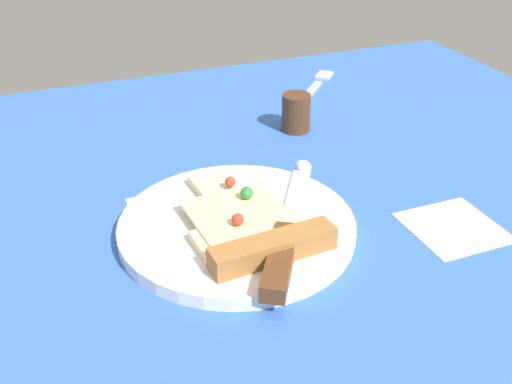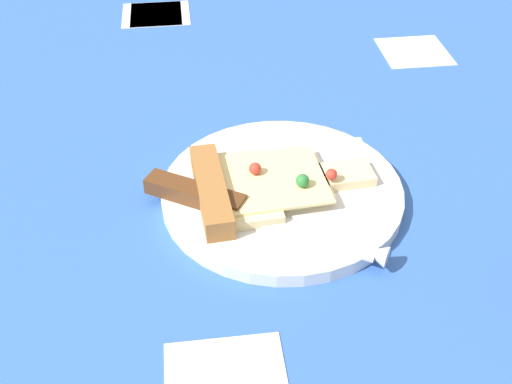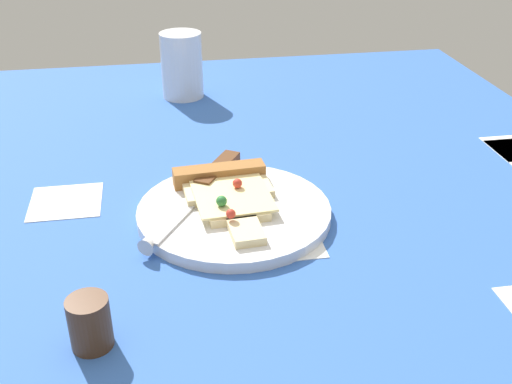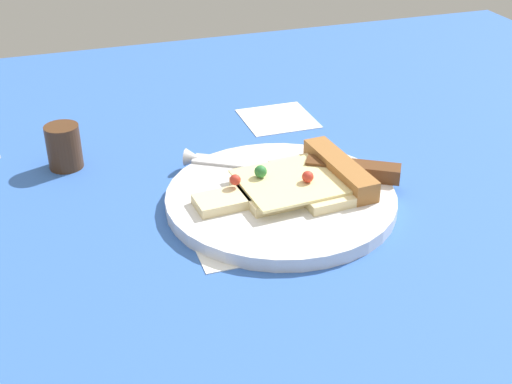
% 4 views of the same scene
% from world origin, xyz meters
% --- Properties ---
extents(ground_plane, '(1.14, 1.14, 0.03)m').
position_xyz_m(ground_plane, '(-0.00, -0.00, -0.01)').
color(ground_plane, '#3360B7').
rests_on(ground_plane, ground).
extents(plate, '(0.24, 0.24, 0.01)m').
position_xyz_m(plate, '(-0.09, -0.01, 0.01)').
color(plate, silver).
rests_on(plate, ground_plane).
extents(pizza_slice, '(0.18, 0.12, 0.03)m').
position_xyz_m(pizza_slice, '(-0.06, -0.01, 0.02)').
color(pizza_slice, beige).
rests_on(pizza_slice, plate).
extents(knife, '(0.22, 0.14, 0.02)m').
position_xyz_m(knife, '(-0.04, 0.02, 0.02)').
color(knife, silver).
rests_on(knife, plate).
extents(pepper_shaker, '(0.04, 0.04, 0.05)m').
position_xyz_m(pepper_shaker, '(-0.29, 0.15, 0.03)').
color(pepper_shaker, '#4C2D19').
rests_on(pepper_shaker, ground_plane).
extents(fork, '(0.13, 0.12, 0.01)m').
position_xyz_m(fork, '(-0.43, 0.25, 0.00)').
color(fork, silver).
rests_on(fork, ground_plane).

